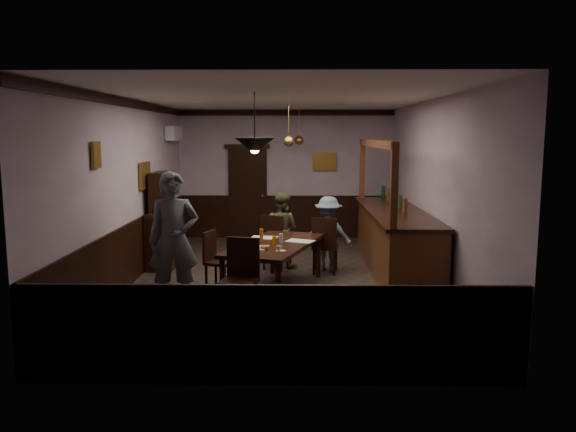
{
  "coord_description": "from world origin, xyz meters",
  "views": [
    {
      "loc": [
        0.25,
        -9.17,
        2.42
      ],
      "look_at": [
        0.12,
        -0.42,
        1.15
      ],
      "focal_mm": 35.0,
      "sensor_mm": 36.0,
      "label": 1
    }
  ],
  "objects_px": {
    "chair_far_right": "(325,243)",
    "chair_near": "(241,274)",
    "pendant_iron": "(255,146)",
    "chair_far_left": "(275,240)",
    "coffee_cup": "(279,248)",
    "pendant_brass_mid": "(289,141)",
    "bar_counter": "(395,239)",
    "soda_can": "(274,240)",
    "person_standing": "(174,240)",
    "pendant_brass_far": "(299,140)",
    "chair_side": "(216,257)",
    "dining_table": "(275,247)",
    "person_seated_right": "(328,234)",
    "sideboard": "(165,228)",
    "person_seated_left": "(281,230)"
  },
  "relations": [
    {
      "from": "person_seated_left",
      "to": "person_seated_right",
      "type": "relative_size",
      "value": 1.03
    },
    {
      "from": "chair_near",
      "to": "person_seated_right",
      "type": "bearing_deg",
      "value": 75.26
    },
    {
      "from": "chair_side",
      "to": "pendant_iron",
      "type": "xyz_separation_m",
      "value": [
        0.7,
        -0.86,
        1.76
      ]
    },
    {
      "from": "person_seated_left",
      "to": "person_seated_right",
      "type": "distance_m",
      "value": 0.9
    },
    {
      "from": "chair_near",
      "to": "person_seated_right",
      "type": "xyz_separation_m",
      "value": [
        1.31,
        2.59,
        0.09
      ]
    },
    {
      "from": "chair_near",
      "to": "soda_can",
      "type": "distance_m",
      "value": 1.27
    },
    {
      "from": "bar_counter",
      "to": "chair_side",
      "type": "bearing_deg",
      "value": -158.94
    },
    {
      "from": "person_seated_right",
      "to": "coffee_cup",
      "type": "bearing_deg",
      "value": 82.4
    },
    {
      "from": "person_seated_right",
      "to": "person_seated_left",
      "type": "bearing_deg",
      "value": -2.73
    },
    {
      "from": "chair_far_right",
      "to": "person_standing",
      "type": "relative_size",
      "value": 0.52
    },
    {
      "from": "pendant_iron",
      "to": "chair_far_left",
      "type": "bearing_deg",
      "value": 84.75
    },
    {
      "from": "chair_far_right",
      "to": "chair_near",
      "type": "distance_m",
      "value": 2.62
    },
    {
      "from": "bar_counter",
      "to": "soda_can",
      "type": "bearing_deg",
      "value": -147.47
    },
    {
      "from": "coffee_cup",
      "to": "chair_far_right",
      "type": "bearing_deg",
      "value": 84.0
    },
    {
      "from": "coffee_cup",
      "to": "chair_near",
      "type": "bearing_deg",
      "value": -110.42
    },
    {
      "from": "pendant_brass_mid",
      "to": "pendant_brass_far",
      "type": "bearing_deg",
      "value": 84.05
    },
    {
      "from": "person_standing",
      "to": "soda_can",
      "type": "relative_size",
      "value": 16.0
    },
    {
      "from": "coffee_cup",
      "to": "chair_side",
      "type": "bearing_deg",
      "value": 162.87
    },
    {
      "from": "person_seated_left",
      "to": "chair_side",
      "type": "bearing_deg",
      "value": 82.66
    },
    {
      "from": "chair_side",
      "to": "coffee_cup",
      "type": "height_order",
      "value": "chair_side"
    },
    {
      "from": "chair_side",
      "to": "person_seated_right",
      "type": "bearing_deg",
      "value": -36.75
    },
    {
      "from": "coffee_cup",
      "to": "pendant_brass_far",
      "type": "xyz_separation_m",
      "value": [
        0.3,
        4.57,
        1.5
      ]
    },
    {
      "from": "chair_far_left",
      "to": "pendant_iron",
      "type": "xyz_separation_m",
      "value": [
        -0.19,
        -2.11,
        1.72
      ]
    },
    {
      "from": "dining_table",
      "to": "bar_counter",
      "type": "height_order",
      "value": "bar_counter"
    },
    {
      "from": "person_seated_left",
      "to": "sideboard",
      "type": "height_order",
      "value": "sideboard"
    },
    {
      "from": "person_standing",
      "to": "pendant_brass_far",
      "type": "relative_size",
      "value": 2.37
    },
    {
      "from": "chair_far_left",
      "to": "chair_side",
      "type": "xyz_separation_m",
      "value": [
        -0.89,
        -1.25,
        -0.05
      ]
    },
    {
      "from": "coffee_cup",
      "to": "sideboard",
      "type": "bearing_deg",
      "value": 150.89
    },
    {
      "from": "chair_side",
      "to": "person_standing",
      "type": "relative_size",
      "value": 0.48
    },
    {
      "from": "dining_table",
      "to": "pendant_brass_far",
      "type": "relative_size",
      "value": 2.96
    },
    {
      "from": "dining_table",
      "to": "person_seated_right",
      "type": "height_order",
      "value": "person_seated_right"
    },
    {
      "from": "person_seated_right",
      "to": "soda_can",
      "type": "bearing_deg",
      "value": 72.27
    },
    {
      "from": "chair_far_left",
      "to": "pendant_brass_far",
      "type": "height_order",
      "value": "pendant_brass_far"
    },
    {
      "from": "person_seated_left",
      "to": "pendant_brass_far",
      "type": "relative_size",
      "value": 1.7
    },
    {
      "from": "pendant_iron",
      "to": "pendant_brass_far",
      "type": "relative_size",
      "value": 1.04
    },
    {
      "from": "chair_far_right",
      "to": "pendant_iron",
      "type": "relative_size",
      "value": 1.2
    },
    {
      "from": "pendant_brass_mid",
      "to": "person_standing",
      "type": "bearing_deg",
      "value": -118.41
    },
    {
      "from": "soda_can",
      "to": "pendant_iron",
      "type": "distance_m",
      "value": 1.63
    },
    {
      "from": "chair_near",
      "to": "soda_can",
      "type": "relative_size",
      "value": 8.77
    },
    {
      "from": "person_seated_right",
      "to": "coffee_cup",
      "type": "xyz_separation_m",
      "value": [
        -0.82,
        -1.96,
        0.13
      ]
    },
    {
      "from": "coffee_cup",
      "to": "pendant_brass_mid",
      "type": "bearing_deg",
      "value": 105.65
    },
    {
      "from": "dining_table",
      "to": "sideboard",
      "type": "distance_m",
      "value": 2.75
    },
    {
      "from": "sideboard",
      "to": "chair_far_left",
      "type": "bearing_deg",
      "value": -10.79
    },
    {
      "from": "coffee_cup",
      "to": "bar_counter",
      "type": "distance_m",
      "value": 2.75
    },
    {
      "from": "person_standing",
      "to": "pendant_iron",
      "type": "bearing_deg",
      "value": -5.99
    },
    {
      "from": "person_standing",
      "to": "person_seated_right",
      "type": "height_order",
      "value": "person_standing"
    },
    {
      "from": "soda_can",
      "to": "coffee_cup",
      "type": "bearing_deg",
      "value": -80.84
    },
    {
      "from": "chair_far_left",
      "to": "person_standing",
      "type": "height_order",
      "value": "person_standing"
    },
    {
      "from": "chair_side",
      "to": "chair_far_left",
      "type": "bearing_deg",
      "value": -16.09
    },
    {
      "from": "chair_near",
      "to": "chair_far_left",
      "type": "bearing_deg",
      "value": 94.32
    }
  ]
}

